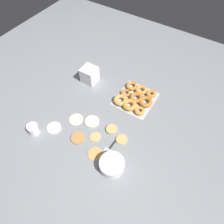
# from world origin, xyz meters

# --- Properties ---
(ground_plane) EXTENTS (3.00, 3.00, 0.00)m
(ground_plane) POSITION_xyz_m (0.00, 0.00, 0.00)
(ground_plane) COLOR gray
(pancake_0) EXTENTS (0.11, 0.11, 0.01)m
(pancake_0) POSITION_xyz_m (0.13, 0.07, 0.00)
(pancake_0) COLOR beige
(pancake_0) RESTS_ON ground_plane
(pancake_1) EXTENTS (0.08, 0.08, 0.02)m
(pancake_1) POSITION_xyz_m (-0.15, -0.00, 0.01)
(pancake_1) COLOR tan
(pancake_1) RESTS_ON ground_plane
(pancake_2) EXTENTS (0.10, 0.10, 0.01)m
(pancake_2) POSITION_xyz_m (0.22, 0.22, 0.01)
(pancake_2) COLOR silver
(pancake_2) RESTS_ON ground_plane
(pancake_3) EXTENTS (0.10, 0.10, 0.01)m
(pancake_3) POSITION_xyz_m (0.02, 0.19, 0.01)
(pancake_3) COLOR #B27F42
(pancake_3) RESTS_ON ground_plane
(pancake_4) EXTENTS (0.11, 0.11, 0.01)m
(pancake_4) POSITION_xyz_m (0.02, 0.02, 0.01)
(pancake_4) COLOR beige
(pancake_4) RESTS_ON ground_plane
(pancake_5) EXTENTS (0.10, 0.10, 0.01)m
(pancake_5) POSITION_xyz_m (-0.16, 0.22, 0.00)
(pancake_5) COLOR tan
(pancake_5) RESTS_ON ground_plane
(pancake_6) EXTENTS (0.08, 0.08, 0.01)m
(pancake_6) POSITION_xyz_m (-0.08, 0.11, 0.00)
(pancake_6) COLOR tan
(pancake_6) RESTS_ON ground_plane
(pancake_7) EXTENTS (0.08, 0.08, 0.01)m
(pancake_7) POSITION_xyz_m (-0.25, 0.03, 0.01)
(pancake_7) COLOR tan
(pancake_7) RESTS_ON ground_plane
(donut_tray) EXTENTS (0.30, 0.32, 0.04)m
(donut_tray) POSITION_xyz_m (-0.15, -0.35, 0.02)
(donut_tray) COLOR #ADAFB5
(donut_tray) RESTS_ON ground_plane
(batter_bowl) EXTENTS (0.16, 0.16, 0.07)m
(batter_bowl) POSITION_xyz_m (-0.30, 0.24, 0.04)
(batter_bowl) COLOR white
(batter_bowl) RESTS_ON ground_plane
(container_stack) EXTENTS (0.12, 0.12, 0.13)m
(container_stack) POSITION_xyz_m (0.29, -0.33, 0.07)
(container_stack) COLOR white
(container_stack) RESTS_ON ground_plane
(paper_cup) EXTENTS (0.08, 0.08, 0.08)m
(paper_cup) POSITION_xyz_m (0.32, 0.32, 0.04)
(paper_cup) COLOR white
(paper_cup) RESTS_ON ground_plane
(spatula) EXTENTS (0.07, 0.26, 0.01)m
(spatula) POSITION_xyz_m (-0.21, 0.17, 0.00)
(spatula) COLOR black
(spatula) RESTS_ON ground_plane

